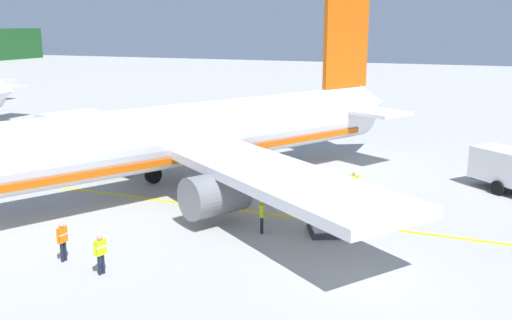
# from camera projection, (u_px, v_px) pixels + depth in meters

# --- Properties ---
(airliner_foreground) EXTENTS (37.75, 32.01, 11.90)m
(airliner_foreground) POSITION_uv_depth(u_px,v_px,m) (158.00, 140.00, 33.58)
(airliner_foreground) COLOR white
(airliner_foreground) RESTS_ON ground
(cargo_container_near) EXTENTS (2.37, 2.37, 1.96)m
(cargo_container_near) POSITION_uv_depth(u_px,v_px,m) (328.00, 216.00, 27.80)
(cargo_container_near) COLOR #333338
(cargo_container_near) RESTS_ON ground
(crew_marshaller) EXTENTS (0.61, 0.35, 1.72)m
(crew_marshaller) POSITION_uv_depth(u_px,v_px,m) (100.00, 251.00, 23.24)
(crew_marshaller) COLOR #191E33
(crew_marshaller) RESTS_ON ground
(crew_loader_left) EXTENTS (0.58, 0.40, 1.74)m
(crew_loader_left) POSITION_uv_depth(u_px,v_px,m) (262.00, 213.00, 27.84)
(crew_loader_left) COLOR #191E33
(crew_loader_left) RESTS_ON ground
(crew_loader_right) EXTENTS (0.34, 0.61, 1.67)m
(crew_loader_right) POSITION_uv_depth(u_px,v_px,m) (354.00, 183.00, 33.31)
(crew_loader_right) COLOR #191E33
(crew_loader_right) RESTS_ON ground
(crew_supervisor) EXTENTS (0.63, 0.25, 1.77)m
(crew_supervisor) POSITION_uv_depth(u_px,v_px,m) (62.00, 238.00, 24.52)
(crew_supervisor) COLOR #191E33
(crew_supervisor) RESTS_ON ground
(apron_guide_line) EXTENTS (0.30, 60.00, 0.01)m
(apron_guide_line) POSITION_uv_depth(u_px,v_px,m) (225.00, 208.00, 31.80)
(apron_guide_line) COLOR yellow
(apron_guide_line) RESTS_ON ground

